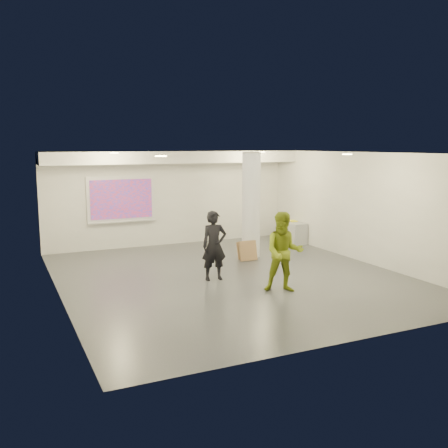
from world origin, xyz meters
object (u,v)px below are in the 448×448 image
column (251,205)px  credenza (292,232)px  projection_screen (121,200)px  woman (214,246)px  man (284,252)px

column → credenza: column is taller
column → projection_screen: bearing=139.4°
credenza → woman: size_ratio=0.71×
credenza → man: size_ratio=0.67×
projection_screen → man: projection_screen is taller
column → woman: 2.80m
column → woman: size_ratio=1.81×
projection_screen → woman: 4.71m
projection_screen → man: size_ratio=1.19×
woman → projection_screen: bearing=109.0°
credenza → projection_screen: bearing=165.2°
woman → column: bearing=48.4°
credenza → man: 5.72m
projection_screen → credenza: projection_screen is taller
credenza → man: (-3.20, -4.71, 0.54)m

